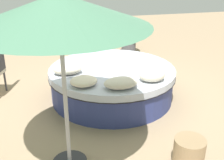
{
  "coord_description": "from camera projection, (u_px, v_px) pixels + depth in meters",
  "views": [
    {
      "loc": [
        -1.14,
        -4.77,
        2.47
      ],
      "look_at": [
        0.0,
        0.0,
        0.36
      ],
      "focal_mm": 45.49,
      "sensor_mm": 36.0,
      "label": 1
    }
  ],
  "objects": [
    {
      "name": "ground_plane",
      "position": [
        112.0,
        97.0,
        5.47
      ],
      "size": [
        16.0,
        16.0,
        0.0
      ],
      "primitive_type": "plane",
      "color": "#9E8466"
    },
    {
      "name": "patio_umbrella",
      "position": [
        59.0,
        13.0,
        2.89
      ],
      "size": [
        1.94,
        1.94,
        2.15
      ],
      "color": "#262628",
      "rests_on": "ground_plane"
    },
    {
      "name": "side_table",
      "position": [
        189.0,
        153.0,
        3.58
      ],
      "size": [
        0.4,
        0.4,
        0.4
      ],
      "primitive_type": "cylinder",
      "color": "#997A56",
      "rests_on": "ground_plane"
    },
    {
      "name": "round_bed",
      "position": [
        112.0,
        83.0,
        5.35
      ],
      "size": [
        2.34,
        2.34,
        0.6
      ],
      "color": "navy",
      "rests_on": "ground_plane"
    },
    {
      "name": "throw_pillow_2",
      "position": [
        121.0,
        83.0,
        4.4
      ],
      "size": [
        0.54,
        0.35,
        0.17
      ],
      "primitive_type": "ellipsoid",
      "color": "beige",
      "rests_on": "round_bed"
    },
    {
      "name": "throw_pillow_0",
      "position": [
        68.0,
        69.0,
        4.93
      ],
      "size": [
        0.5,
        0.33,
        0.18
      ],
      "primitive_type": "ellipsoid",
      "color": "beige",
      "rests_on": "round_bed"
    },
    {
      "name": "throw_pillow_3",
      "position": [
        152.0,
        75.0,
        4.65
      ],
      "size": [
        0.43,
        0.35,
        0.2
      ],
      "primitive_type": "ellipsoid",
      "color": "beige",
      "rests_on": "round_bed"
    },
    {
      "name": "planter",
      "position": [
        129.0,
        35.0,
        7.71
      ],
      "size": [
        0.61,
        0.61,
        0.96
      ],
      "color": "#4C4C51",
      "rests_on": "ground_plane"
    },
    {
      "name": "throw_pillow_1",
      "position": [
        84.0,
        81.0,
        4.5
      ],
      "size": [
        0.44,
        0.39,
        0.15
      ],
      "primitive_type": "ellipsoid",
      "color": "beige",
      "rests_on": "round_bed"
    }
  ]
}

